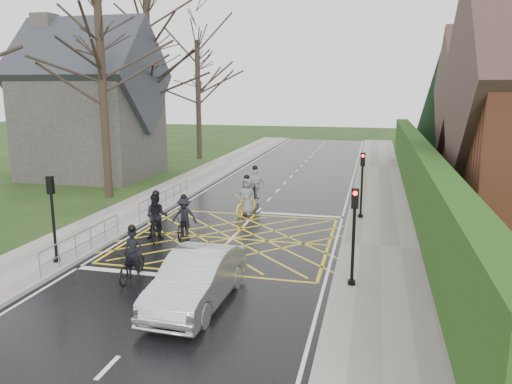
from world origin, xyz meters
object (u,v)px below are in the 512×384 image
at_px(cyclist_back, 156,221).
at_px(car, 197,279).
at_px(cyclist_mid, 184,221).
at_px(cyclist_lead, 247,201).
at_px(cyclist_front, 255,189).
at_px(cyclist_rear, 132,261).

relative_size(cyclist_back, car, 0.46).
distance_m(cyclist_mid, cyclist_lead, 4.39).
height_order(cyclist_back, car, cyclist_back).
height_order(cyclist_back, cyclist_front, cyclist_back).
bearing_deg(car, cyclist_front, 97.82).
relative_size(cyclist_rear, cyclist_lead, 0.89).
bearing_deg(cyclist_lead, car, -71.81).
distance_m(cyclist_rear, cyclist_lead, 9.13).
xyz_separation_m(cyclist_rear, cyclist_back, (-1.06, 4.20, 0.19)).
bearing_deg(car, cyclist_mid, 116.11).
bearing_deg(car, cyclist_back, 125.83).
bearing_deg(car, cyclist_rear, 154.82).
bearing_deg(cyclist_back, cyclist_lead, 45.97).
xyz_separation_m(cyclist_back, cyclist_mid, (0.91, 0.75, -0.13)).
xyz_separation_m(cyclist_mid, car, (2.88, -6.33, 0.12)).
relative_size(cyclist_rear, car, 0.41).
bearing_deg(cyclist_back, cyclist_mid, 23.74).
xyz_separation_m(cyclist_rear, cyclist_mid, (-0.15, 4.95, 0.06)).
xyz_separation_m(cyclist_rear, car, (2.73, -1.38, 0.18)).
bearing_deg(cyclist_lead, cyclist_mid, -100.85).
height_order(cyclist_rear, cyclist_mid, cyclist_rear).
bearing_deg(cyclist_mid, cyclist_rear, -96.26).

